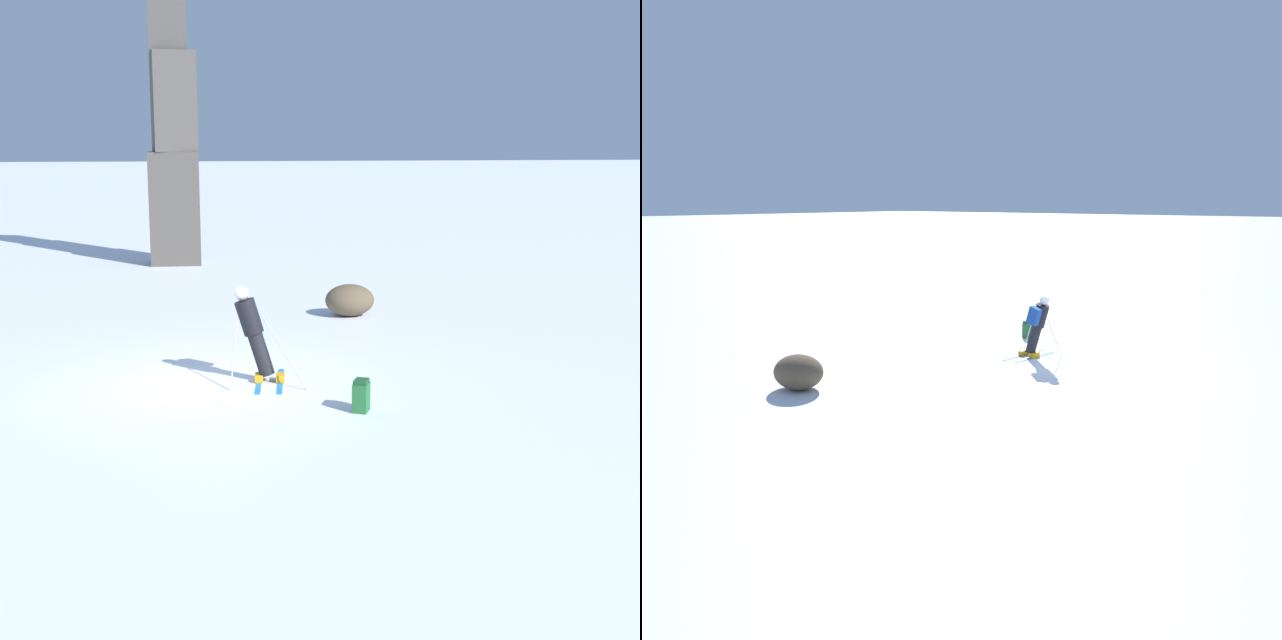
# 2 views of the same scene
# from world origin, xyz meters

# --- Properties ---
(ground_plane) EXTENTS (300.00, 300.00, 0.00)m
(ground_plane) POSITION_xyz_m (0.00, 0.00, 0.00)
(ground_plane) COLOR white
(skier) EXTENTS (1.28, 1.64, 1.69)m
(skier) POSITION_xyz_m (0.80, 0.06, 0.92)
(skier) COLOR #1E7AC6
(skier) RESTS_ON ground
(rock_pillar) EXTENTS (1.62, 1.42, 10.40)m
(rock_pillar) POSITION_xyz_m (-0.69, 14.96, 4.36)
(rock_pillar) COLOR #4C4742
(rock_pillar) RESTS_ON ground
(spare_backpack) EXTENTS (0.32, 0.36, 0.50)m
(spare_backpack) POSITION_xyz_m (2.28, -1.88, 0.24)
(spare_backpack) COLOR #236633
(spare_backpack) RESTS_ON ground
(exposed_boulder_0) EXTENTS (1.14, 0.97, 0.74)m
(exposed_boulder_0) POSITION_xyz_m (3.41, 5.45, 0.37)
(exposed_boulder_0) COLOR brown
(exposed_boulder_0) RESTS_ON ground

